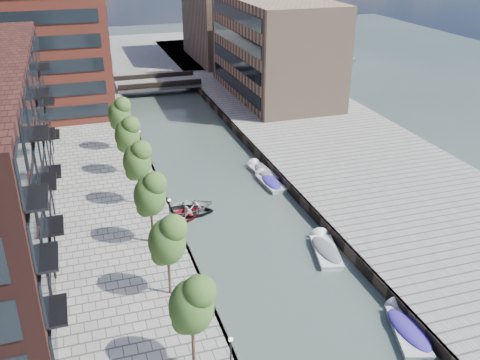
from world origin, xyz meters
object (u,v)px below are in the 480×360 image
tree_5 (127,133)px  sloop_3 (190,210)px  car (248,98)px  tree_2 (167,239)px  tree_1 (191,303)px  sloop_4 (189,214)px  sloop_2 (183,219)px  motorboat_0 (406,328)px  motorboat_4 (262,172)px  tree_4 (137,159)px  bridge (157,83)px  tree_6 (119,113)px  motorboat_1 (325,249)px  tree_3 (150,193)px  motorboat_3 (269,182)px

tree_5 → sloop_3: (4.38, -7.89, -5.31)m
tree_5 → car: tree_5 is taller
tree_2 → sloop_3: 14.81m
tree_1 → sloop_4: 20.53m
sloop_2 → motorboat_0: size_ratio=0.83×
tree_1 → motorboat_4: size_ratio=1.19×
tree_5 → sloop_3: 10.47m
tree_4 → sloop_4: 6.86m
sloop_4 → tree_5: bearing=40.8°
bridge → tree_2: bearing=-98.9°
sloop_2 → sloop_4: 0.97m
tree_4 → sloop_3: bearing=-11.5°
motorboat_4 → sloop_3: bearing=-147.8°
tree_6 → sloop_3: 16.40m
sloop_4 → motorboat_4: (9.50, 6.48, 0.20)m
tree_2 → sloop_2: size_ratio=1.30×
motorboat_1 → car: bearing=80.7°
tree_3 → tree_5: same height
tree_2 → tree_6: 28.00m
tree_1 → sloop_4: tree_1 is taller
tree_5 → motorboat_4: size_ratio=1.19×
tree_5 → tree_1: bearing=-90.0°
sloop_3 → tree_2: bearing=150.5°
tree_2 → car: size_ratio=1.46×
tree_3 → motorboat_0: 20.62m
tree_6 → sloop_2: 17.44m
tree_3 → sloop_3: tree_3 is taller
sloop_3 → sloop_4: sloop_3 is taller
bridge → motorboat_0: (5.49, -61.28, -1.18)m
tree_1 → car: tree_1 is taller
tree_1 → motorboat_0: tree_1 is taller
tree_4 → tree_6: 14.00m
bridge → tree_5: 34.30m
tree_6 → motorboat_4: (13.55, -9.10, -5.11)m
motorboat_1 → tree_1: bearing=-143.1°
tree_3 → sloop_2: bearing=54.6°
sloop_2 → tree_6: bearing=-12.7°
bridge → sloop_4: size_ratio=2.75×
sloop_4 → motorboat_4: motorboat_4 is taller
motorboat_4 → car: 22.38m
motorboat_1 → motorboat_3: motorboat_1 is taller
tree_4 → tree_5: bearing=90.0°
tree_2 → car: tree_2 is taller
bridge → tree_4: tree_4 is taller
tree_4 → car: bearing=53.9°
sloop_3 → motorboat_0: size_ratio=0.89×
bridge → tree_4: size_ratio=2.18×
sloop_2 → sloop_4: sloop_4 is taller
tree_5 → car: 27.65m
tree_6 → sloop_4: bearing=-75.4°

